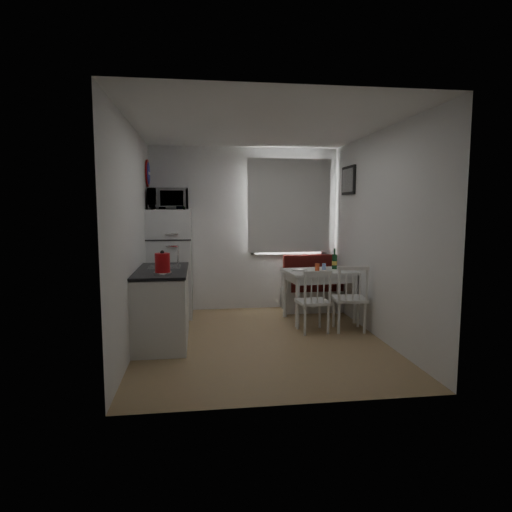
{
  "coord_description": "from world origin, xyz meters",
  "views": [
    {
      "loc": [
        -0.74,
        -5.1,
        1.65
      ],
      "look_at": [
        0.01,
        0.5,
        1.01
      ],
      "focal_mm": 30.0,
      "sensor_mm": 36.0,
      "label": 1
    }
  ],
  "objects_px": {
    "dining_table": "(319,276)",
    "chair_left": "(315,295)",
    "kettle": "(162,263)",
    "wine_bottle": "(335,259)",
    "kitchen_counter": "(163,305)",
    "fridge": "(170,263)",
    "microwave": "(168,199)",
    "bench": "(321,292)",
    "chair_right": "(352,291)"
  },
  "relations": [
    {
      "from": "chair_left",
      "to": "wine_bottle",
      "type": "xyz_separation_m",
      "value": [
        0.51,
        0.76,
        0.37
      ]
    },
    {
      "from": "kitchen_counter",
      "to": "wine_bottle",
      "type": "height_order",
      "value": "kitchen_counter"
    },
    {
      "from": "chair_left",
      "to": "fridge",
      "type": "bearing_deg",
      "value": 143.66
    },
    {
      "from": "kitchen_counter",
      "to": "bench",
      "type": "height_order",
      "value": "kitchen_counter"
    },
    {
      "from": "bench",
      "to": "wine_bottle",
      "type": "distance_m",
      "value": 0.8
    },
    {
      "from": "chair_left",
      "to": "fridge",
      "type": "distance_m",
      "value": 2.27
    },
    {
      "from": "kitchen_counter",
      "to": "kettle",
      "type": "distance_m",
      "value": 0.73
    },
    {
      "from": "kitchen_counter",
      "to": "wine_bottle",
      "type": "bearing_deg",
      "value": 18.58
    },
    {
      "from": "chair_right",
      "to": "kitchen_counter",
      "type": "bearing_deg",
      "value": -172.85
    },
    {
      "from": "microwave",
      "to": "wine_bottle",
      "type": "bearing_deg",
      "value": -8.68
    },
    {
      "from": "microwave",
      "to": "kettle",
      "type": "height_order",
      "value": "microwave"
    },
    {
      "from": "dining_table",
      "to": "chair_left",
      "type": "xyz_separation_m",
      "value": [
        -0.25,
        -0.66,
        -0.14
      ]
    },
    {
      "from": "chair_right",
      "to": "microwave",
      "type": "height_order",
      "value": "microwave"
    },
    {
      "from": "dining_table",
      "to": "chair_left",
      "type": "height_order",
      "value": "chair_left"
    },
    {
      "from": "fridge",
      "to": "microwave",
      "type": "xyz_separation_m",
      "value": [
        0.0,
        -0.05,
        0.97
      ]
    },
    {
      "from": "microwave",
      "to": "dining_table",
      "type": "bearing_deg",
      "value": -12.22
    },
    {
      "from": "dining_table",
      "to": "chair_left",
      "type": "bearing_deg",
      "value": -116.78
    },
    {
      "from": "bench",
      "to": "chair_left",
      "type": "bearing_deg",
      "value": -109.54
    },
    {
      "from": "kettle",
      "to": "chair_left",
      "type": "bearing_deg",
      "value": 15.18
    },
    {
      "from": "kitchen_counter",
      "to": "bench",
      "type": "relative_size",
      "value": 1.08
    },
    {
      "from": "kitchen_counter",
      "to": "bench",
      "type": "bearing_deg",
      "value": 29.4
    },
    {
      "from": "dining_table",
      "to": "kettle",
      "type": "relative_size",
      "value": 3.95
    },
    {
      "from": "dining_table",
      "to": "chair_right",
      "type": "xyz_separation_m",
      "value": [
        0.25,
        -0.66,
        -0.1
      ]
    },
    {
      "from": "chair_right",
      "to": "fridge",
      "type": "xyz_separation_m",
      "value": [
        -2.42,
        1.18,
        0.26
      ]
    },
    {
      "from": "dining_table",
      "to": "kettle",
      "type": "distance_m",
      "value": 2.47
    },
    {
      "from": "dining_table",
      "to": "chair_right",
      "type": "height_order",
      "value": "chair_right"
    },
    {
      "from": "dining_table",
      "to": "fridge",
      "type": "xyz_separation_m",
      "value": [
        -2.17,
        0.52,
        0.15
      ]
    },
    {
      "from": "dining_table",
      "to": "fridge",
      "type": "height_order",
      "value": "fridge"
    },
    {
      "from": "dining_table",
      "to": "microwave",
      "type": "height_order",
      "value": "microwave"
    },
    {
      "from": "kettle",
      "to": "wine_bottle",
      "type": "bearing_deg",
      "value": 27.9
    },
    {
      "from": "chair_left",
      "to": "chair_right",
      "type": "distance_m",
      "value": 0.5
    },
    {
      "from": "bench",
      "to": "kettle",
      "type": "relative_size",
      "value": 4.6
    },
    {
      "from": "dining_table",
      "to": "kettle",
      "type": "height_order",
      "value": "kettle"
    },
    {
      "from": "wine_bottle",
      "to": "kettle",
      "type": "bearing_deg",
      "value": -152.1
    },
    {
      "from": "kitchen_counter",
      "to": "kettle",
      "type": "height_order",
      "value": "kettle"
    },
    {
      "from": "chair_left",
      "to": "dining_table",
      "type": "bearing_deg",
      "value": 64.28
    },
    {
      "from": "kitchen_counter",
      "to": "kettle",
      "type": "xyz_separation_m",
      "value": [
        0.05,
        -0.45,
        0.58
      ]
    },
    {
      "from": "chair_right",
      "to": "kettle",
      "type": "bearing_deg",
      "value": -162.29
    },
    {
      "from": "bench",
      "to": "chair_left",
      "type": "xyz_separation_m",
      "value": [
        -0.46,
        -1.29,
        0.23
      ]
    },
    {
      "from": "kitchen_counter",
      "to": "microwave",
      "type": "distance_m",
      "value": 1.78
    },
    {
      "from": "chair_left",
      "to": "microwave",
      "type": "height_order",
      "value": "microwave"
    },
    {
      "from": "chair_left",
      "to": "fridge",
      "type": "xyz_separation_m",
      "value": [
        -1.92,
        1.18,
        0.29
      ]
    },
    {
      "from": "kettle",
      "to": "wine_bottle",
      "type": "xyz_separation_m",
      "value": [
        2.4,
        1.27,
        -0.14
      ]
    },
    {
      "from": "kitchen_counter",
      "to": "wine_bottle",
      "type": "distance_m",
      "value": 2.62
    },
    {
      "from": "dining_table",
      "to": "microwave",
      "type": "distance_m",
      "value": 2.49
    },
    {
      "from": "fridge",
      "to": "kettle",
      "type": "distance_m",
      "value": 1.71
    },
    {
      "from": "chair_left",
      "to": "microwave",
      "type": "bearing_deg",
      "value": 144.76
    },
    {
      "from": "bench",
      "to": "fridge",
      "type": "xyz_separation_m",
      "value": [
        -2.38,
        -0.11,
        0.52
      ]
    },
    {
      "from": "microwave",
      "to": "bench",
      "type": "bearing_deg",
      "value": 3.81
    },
    {
      "from": "bench",
      "to": "chair_right",
      "type": "relative_size",
      "value": 2.55
    }
  ]
}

